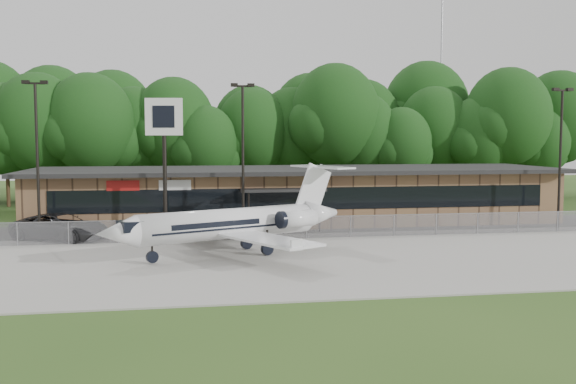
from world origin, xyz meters
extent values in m
plane|color=#2E4E1B|center=(0.00, 0.00, 0.00)|extent=(160.00, 160.00, 0.00)
cube|color=#9E9B93|center=(0.00, 8.00, 0.04)|extent=(64.00, 18.00, 0.08)
cube|color=#383835|center=(0.00, 19.50, 0.03)|extent=(50.00, 9.00, 0.06)
cube|color=brown|center=(0.00, 24.00, 2.00)|extent=(40.00, 10.00, 4.00)
cube|color=black|center=(0.00, 18.98, 2.30)|extent=(36.00, 0.08, 1.60)
cube|color=black|center=(0.00, 23.50, 4.15)|extent=(41.00, 11.50, 0.30)
cube|color=black|center=(-2.00, 18.40, 3.00)|extent=(6.00, 1.60, 0.20)
cube|color=#A71714|center=(-13.00, 18.95, 3.40)|extent=(2.20, 0.06, 0.70)
cube|color=silver|center=(-9.50, 18.95, 3.40)|extent=(2.20, 0.06, 0.70)
cube|color=gray|center=(0.00, 15.00, 0.75)|extent=(46.00, 0.03, 1.50)
cube|color=gray|center=(0.00, 15.00, 1.50)|extent=(46.00, 0.04, 0.04)
cylinder|color=gray|center=(22.00, 48.00, 12.50)|extent=(0.20, 0.20, 25.00)
cylinder|color=black|center=(-18.00, 16.50, 5.00)|extent=(0.18, 0.18, 10.00)
cube|color=black|center=(-18.00, 16.50, 10.05)|extent=(1.20, 0.12, 0.12)
cube|color=black|center=(-18.55, 16.50, 10.12)|extent=(0.45, 0.30, 0.22)
cube|color=black|center=(-17.45, 16.50, 10.12)|extent=(0.45, 0.30, 0.22)
cylinder|color=black|center=(-5.00, 16.50, 5.00)|extent=(0.18, 0.18, 10.00)
cube|color=black|center=(-5.00, 16.50, 10.05)|extent=(1.20, 0.12, 0.12)
cube|color=black|center=(-5.55, 16.50, 10.12)|extent=(0.45, 0.30, 0.22)
cube|color=black|center=(-4.45, 16.50, 10.12)|extent=(0.45, 0.30, 0.22)
cylinder|color=black|center=(18.00, 16.50, 5.00)|extent=(0.18, 0.18, 10.00)
cube|color=black|center=(18.00, 16.50, 10.05)|extent=(1.20, 0.12, 0.12)
cube|color=black|center=(17.45, 16.50, 10.12)|extent=(0.45, 0.30, 0.22)
cube|color=black|center=(18.55, 16.50, 10.12)|extent=(0.45, 0.30, 0.22)
cylinder|color=white|center=(-6.57, 9.58, 1.80)|extent=(10.33, 5.84, 1.69)
cone|color=white|center=(-12.35, 7.00, 1.80)|extent=(2.62, 2.40, 1.69)
cone|color=white|center=(-0.68, 12.20, 1.95)|extent=(2.81, 2.49, 1.69)
cube|color=white|center=(-4.67, 6.61, 1.32)|extent=(4.70, 6.73, 0.13)
cube|color=white|center=(-7.50, 12.98, 1.32)|extent=(4.70, 6.73, 0.13)
cylinder|color=white|center=(-2.56, 9.92, 1.95)|extent=(2.51, 1.81, 0.95)
cylinder|color=white|center=(-3.63, 12.33, 1.95)|extent=(2.51, 1.81, 0.95)
cube|color=white|center=(-1.16, 11.98, 3.48)|extent=(2.43, 1.19, 3.18)
cube|color=white|center=(-0.58, 12.24, 4.80)|extent=(3.23, 5.00, 0.11)
cube|color=black|center=(-11.68, 7.30, 2.09)|extent=(1.48, 1.59, 0.53)
cube|color=black|center=(-4.83, 10.35, 0.37)|extent=(1.80, 2.66, 0.74)
cylinder|color=black|center=(-10.62, 7.78, 0.37)|extent=(0.84, 0.84, 0.23)
imported|color=#323335|center=(-16.82, 17.13, 0.89)|extent=(7.02, 5.44, 1.77)
cylinder|color=black|center=(-10.13, 16.80, 4.40)|extent=(0.30, 0.30, 8.80)
cube|color=silver|center=(-10.13, 16.80, 8.03)|extent=(2.43, 0.65, 2.42)
cube|color=black|center=(-10.15, 16.66, 8.03)|extent=(1.42, 0.27, 1.43)
camera|label=1|loc=(-9.07, -25.96, 6.63)|focal=40.00mm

